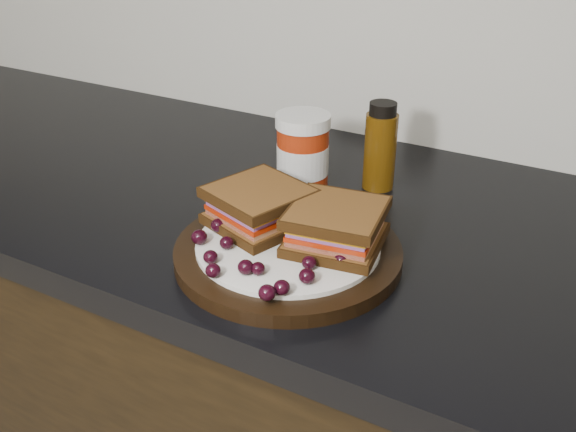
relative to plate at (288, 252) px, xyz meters
The scene contains 29 objects.
base_cabinets 0.54m from the plate, 147.15° to the left, with size 3.96×0.58×0.86m, color black.
countertop 0.25m from the plate, 147.15° to the left, with size 3.98×0.60×0.04m, color black.
plate is the anchor object (origin of this frame).
sandwich_left 0.07m from the plate, 158.15° to the left, with size 0.11×0.11×0.05m, color brown, non-canonical shape.
sandwich_right 0.07m from the plate, 23.21° to the left, with size 0.11×0.11×0.05m, color brown, non-canonical shape.
grape_0 0.11m from the plate, 148.88° to the right, with size 0.02×0.02×0.02m, color black.
grape_1 0.08m from the plate, 139.24° to the right, with size 0.02×0.02×0.02m, color black.
grape_2 0.10m from the plate, 123.00° to the right, with size 0.02×0.02×0.02m, color black.
grape_3 0.12m from the plate, 108.66° to the right, with size 0.02×0.02×0.02m, color black.
grape_4 0.09m from the plate, 95.25° to the right, with size 0.02×0.02×0.02m, color black.
grape_5 0.08m from the plate, 86.41° to the right, with size 0.02×0.02×0.01m, color black.
grape_6 0.12m from the plate, 71.49° to the right, with size 0.02×0.02×0.02m, color black.
grape_7 0.11m from the plate, 64.53° to the right, with size 0.02×0.02×0.02m, color black.
grape_8 0.09m from the plate, 47.79° to the right, with size 0.02×0.02×0.02m, color black.
grape_9 0.07m from the plate, 39.15° to the right, with size 0.02×0.02×0.02m, color black.
grape_10 0.09m from the plate, 12.97° to the right, with size 0.02×0.02×0.02m, color black.
grape_11 0.09m from the plate, ahead, with size 0.02×0.02×0.02m, color black.
grape_12 0.09m from the plate, ahead, with size 0.02×0.02×0.02m, color black.
grape_13 0.09m from the plate, 33.48° to the left, with size 0.02×0.02×0.02m, color black.
grape_14 0.07m from the plate, 129.05° to the left, with size 0.02×0.02×0.02m, color black.
grape_15 0.06m from the plate, 152.89° to the left, with size 0.02×0.02×0.02m, color black.
grape_16 0.08m from the plate, 162.42° to the left, with size 0.02×0.02×0.02m, color black.
grape_17 0.08m from the plate, behind, with size 0.02×0.02×0.02m, color black.
grape_18 0.09m from the plate, 167.26° to the right, with size 0.02×0.02×0.02m, color black.
grape_19 0.07m from the plate, 140.37° to the left, with size 0.02×0.02×0.02m, color black.
grape_20 0.07m from the plate, behind, with size 0.02×0.02×0.02m, color black.
grape_21 0.06m from the plate, behind, with size 0.02×0.02×0.02m, color black.
condiment_jar 0.20m from the plate, 112.65° to the left, with size 0.08×0.08×0.12m, color #9C260B.
oil_bottle 0.25m from the plate, 85.43° to the left, with size 0.05×0.05×0.13m, color #492C07.
Camera 1 is at (0.54, 0.97, 1.32)m, focal length 40.00 mm.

